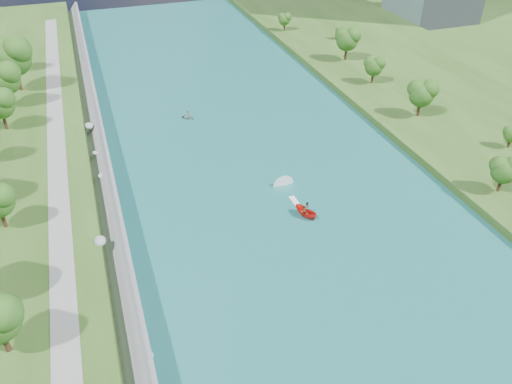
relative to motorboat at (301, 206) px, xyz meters
name	(u,v)px	position (x,y,z in m)	size (l,w,h in m)	color
ground	(327,273)	(-2.31, -13.82, -0.78)	(260.00, 260.00, 0.00)	#2D5119
river_water	(273,191)	(-2.31, 6.18, -0.73)	(55.00, 240.00, 0.10)	#1B6764
riprap_bank	(110,218)	(-28.17, 5.46, 1.04)	(4.49, 236.00, 4.45)	slate
riverside_path	(59,215)	(-34.81, 6.18, 2.77)	(3.00, 200.00, 0.10)	gray
trees_east	(504,154)	(32.79, -4.54, 5.48)	(16.72, 139.74, 11.81)	#1F4512
motorboat	(301,206)	(0.00, 0.00, 0.00)	(3.60, 18.89, 2.24)	red
raft	(188,117)	(-9.50, 36.43, -0.31)	(3.33, 3.28, 1.67)	gray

